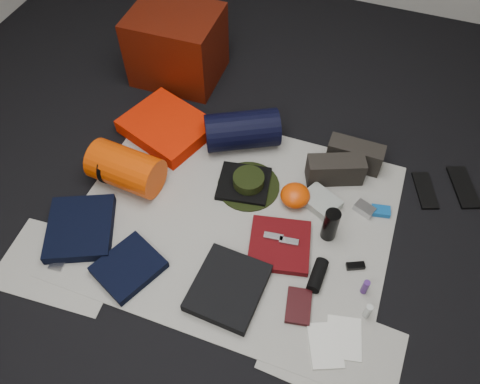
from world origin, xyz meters
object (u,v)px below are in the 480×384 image
(water_bottle, at_px, (330,225))
(compact_camera, at_px, (364,209))
(sleeping_pad, at_px, (167,127))
(stuff_sack, at_px, (126,168))
(red_cabinet, at_px, (177,46))
(paperback_book, at_px, (299,306))
(navy_duffel, at_px, (242,130))

(water_bottle, height_order, compact_camera, water_bottle)
(compact_camera, bearing_deg, sleeping_pad, -165.35)
(sleeping_pad, relative_size, stuff_sack, 1.26)
(sleeping_pad, bearing_deg, stuff_sack, -94.86)
(red_cabinet, distance_m, sleeping_pad, 0.57)
(red_cabinet, distance_m, stuff_sack, 0.95)
(compact_camera, relative_size, paperback_book, 0.60)
(navy_duffel, bearing_deg, water_bottle, -63.55)
(sleeping_pad, distance_m, compact_camera, 1.23)
(sleeping_pad, distance_m, paperback_book, 1.31)
(red_cabinet, distance_m, water_bottle, 1.53)
(stuff_sack, height_order, paperback_book, stuff_sack)
(red_cabinet, relative_size, compact_camera, 5.18)
(paperback_book, bearing_deg, sleeping_pad, 131.86)
(sleeping_pad, xyz_separation_m, compact_camera, (1.22, -0.17, -0.02))
(compact_camera, bearing_deg, red_cabinet, 175.84)
(red_cabinet, height_order, compact_camera, red_cabinet)
(water_bottle, bearing_deg, sleeping_pad, 160.65)
(red_cabinet, relative_size, stuff_sack, 1.41)
(sleeping_pad, distance_m, navy_duffel, 0.46)
(water_bottle, xyz_separation_m, compact_camera, (0.14, 0.21, -0.08))
(red_cabinet, relative_size, sleeping_pad, 1.12)
(red_cabinet, bearing_deg, compact_camera, -28.03)
(water_bottle, relative_size, compact_camera, 1.87)
(sleeping_pad, height_order, stuff_sack, stuff_sack)
(stuff_sack, xyz_separation_m, paperback_book, (1.08, -0.39, -0.10))
(sleeping_pad, relative_size, paperback_book, 2.77)
(red_cabinet, height_order, stuff_sack, red_cabinet)
(paperback_book, bearing_deg, stuff_sack, 149.64)
(water_bottle, bearing_deg, navy_duffel, 144.54)
(stuff_sack, height_order, water_bottle, stuff_sack)
(sleeping_pad, height_order, compact_camera, sleeping_pad)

